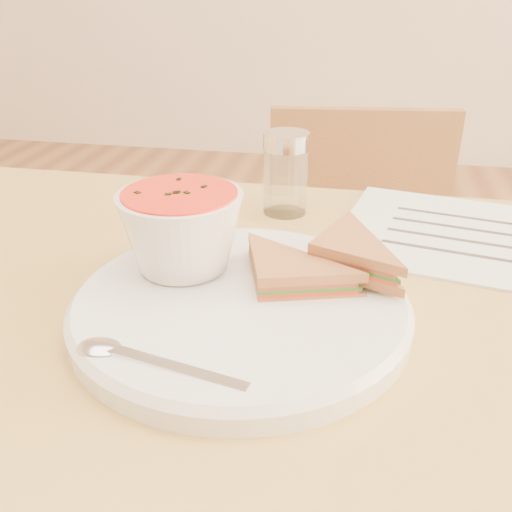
% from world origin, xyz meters
% --- Properties ---
extents(chair_far, '(0.39, 0.39, 0.79)m').
position_xyz_m(chair_far, '(0.08, 0.52, 0.40)').
color(chair_far, brown).
rests_on(chair_far, floor).
extents(plate, '(0.30, 0.30, 0.02)m').
position_xyz_m(plate, '(-0.03, 0.01, 0.76)').
color(plate, white).
rests_on(plate, dining_table).
extents(soup_bowl, '(0.12, 0.12, 0.08)m').
position_xyz_m(soup_bowl, '(-0.09, 0.05, 0.81)').
color(soup_bowl, white).
rests_on(soup_bowl, plate).
extents(sandwich_half_a, '(0.12, 0.12, 0.03)m').
position_xyz_m(sandwich_half_a, '(-0.01, -0.00, 0.78)').
color(sandwich_half_a, '#BC7942').
rests_on(sandwich_half_a, plate).
extents(sandwich_half_b, '(0.12, 0.12, 0.03)m').
position_xyz_m(sandwich_half_b, '(0.03, 0.05, 0.79)').
color(sandwich_half_b, '#BC7942').
rests_on(sandwich_half_b, plate).
extents(spoon, '(0.18, 0.07, 0.01)m').
position_xyz_m(spoon, '(-0.06, -0.10, 0.77)').
color(spoon, silver).
rests_on(spoon, plate).
extents(paper_menu, '(0.36, 0.29, 0.00)m').
position_xyz_m(paper_menu, '(0.21, 0.21, 0.75)').
color(paper_menu, white).
rests_on(paper_menu, dining_table).
extents(condiment_shaker, '(0.06, 0.06, 0.10)m').
position_xyz_m(condiment_shaker, '(-0.02, 0.25, 0.80)').
color(condiment_shaker, silver).
rests_on(condiment_shaker, dining_table).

